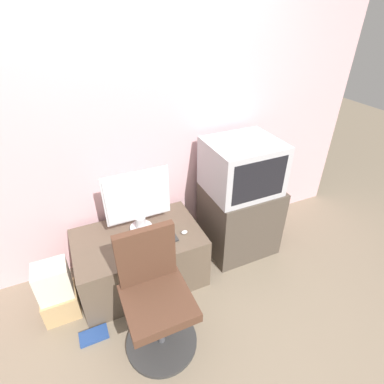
{
  "coord_description": "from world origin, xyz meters",
  "views": [
    {
      "loc": [
        -0.47,
        -0.88,
        2.06
      ],
      "look_at": [
        0.37,
        0.99,
        0.73
      ],
      "focal_mm": 28.0,
      "sensor_mm": 36.0,
      "label": 1
    }
  ],
  "objects_px": {
    "mouse": "(184,232)",
    "book": "(94,335)",
    "keyboard": "(153,242)",
    "cardboard_box_lower": "(61,303)",
    "main_monitor": "(138,201)",
    "crt_tv": "(242,167)",
    "office_chair": "(156,301)"
  },
  "relations": [
    {
      "from": "mouse",
      "to": "cardboard_box_lower",
      "type": "relative_size",
      "value": 0.2
    },
    {
      "from": "mouse",
      "to": "book",
      "type": "relative_size",
      "value": 0.26
    },
    {
      "from": "office_chair",
      "to": "main_monitor",
      "type": "bearing_deg",
      "value": 81.47
    },
    {
      "from": "crt_tv",
      "to": "office_chair",
      "type": "relative_size",
      "value": 0.65
    },
    {
      "from": "keyboard",
      "to": "book",
      "type": "height_order",
      "value": "keyboard"
    },
    {
      "from": "keyboard",
      "to": "cardboard_box_lower",
      "type": "height_order",
      "value": "keyboard"
    },
    {
      "from": "mouse",
      "to": "keyboard",
      "type": "bearing_deg",
      "value": 178.93
    },
    {
      "from": "keyboard",
      "to": "mouse",
      "type": "relative_size",
      "value": 7.23
    },
    {
      "from": "crt_tv",
      "to": "book",
      "type": "bearing_deg",
      "value": -163.86
    },
    {
      "from": "main_monitor",
      "to": "mouse",
      "type": "relative_size",
      "value": 10.2
    },
    {
      "from": "crt_tv",
      "to": "office_chair",
      "type": "distance_m",
      "value": 1.26
    },
    {
      "from": "keyboard",
      "to": "main_monitor",
      "type": "bearing_deg",
      "value": 100.91
    },
    {
      "from": "main_monitor",
      "to": "keyboard",
      "type": "relative_size",
      "value": 1.41
    },
    {
      "from": "mouse",
      "to": "cardboard_box_lower",
      "type": "bearing_deg",
      "value": 177.46
    },
    {
      "from": "keyboard",
      "to": "mouse",
      "type": "distance_m",
      "value": 0.26
    },
    {
      "from": "crt_tv",
      "to": "cardboard_box_lower",
      "type": "distance_m",
      "value": 1.78
    },
    {
      "from": "main_monitor",
      "to": "cardboard_box_lower",
      "type": "distance_m",
      "value": 0.98
    },
    {
      "from": "keyboard",
      "to": "office_chair",
      "type": "height_order",
      "value": "office_chair"
    },
    {
      "from": "main_monitor",
      "to": "book",
      "type": "bearing_deg",
      "value": -138.73
    },
    {
      "from": "main_monitor",
      "to": "crt_tv",
      "type": "xyz_separation_m",
      "value": [
        0.89,
        -0.06,
        0.13
      ]
    },
    {
      "from": "keyboard",
      "to": "crt_tv",
      "type": "xyz_separation_m",
      "value": [
        0.85,
        0.15,
        0.4
      ]
    },
    {
      "from": "mouse",
      "to": "book",
      "type": "xyz_separation_m",
      "value": [
        -0.83,
        -0.26,
        -0.48
      ]
    },
    {
      "from": "office_chair",
      "to": "keyboard",
      "type": "bearing_deg",
      "value": 73.13
    },
    {
      "from": "main_monitor",
      "to": "office_chair",
      "type": "relative_size",
      "value": 0.58
    },
    {
      "from": "keyboard",
      "to": "crt_tv",
      "type": "height_order",
      "value": "crt_tv"
    },
    {
      "from": "main_monitor",
      "to": "book",
      "type": "height_order",
      "value": "main_monitor"
    },
    {
      "from": "crt_tv",
      "to": "office_chair",
      "type": "bearing_deg",
      "value": -148.64
    },
    {
      "from": "office_chair",
      "to": "cardboard_box_lower",
      "type": "height_order",
      "value": "office_chair"
    },
    {
      "from": "keyboard",
      "to": "office_chair",
      "type": "bearing_deg",
      "value": -106.87
    },
    {
      "from": "mouse",
      "to": "book",
      "type": "height_order",
      "value": "mouse"
    },
    {
      "from": "mouse",
      "to": "cardboard_box_lower",
      "type": "xyz_separation_m",
      "value": [
        -1.01,
        0.04,
        -0.39
      ]
    },
    {
      "from": "office_chair",
      "to": "mouse",
      "type": "bearing_deg",
      "value": 48.73
    }
  ]
}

